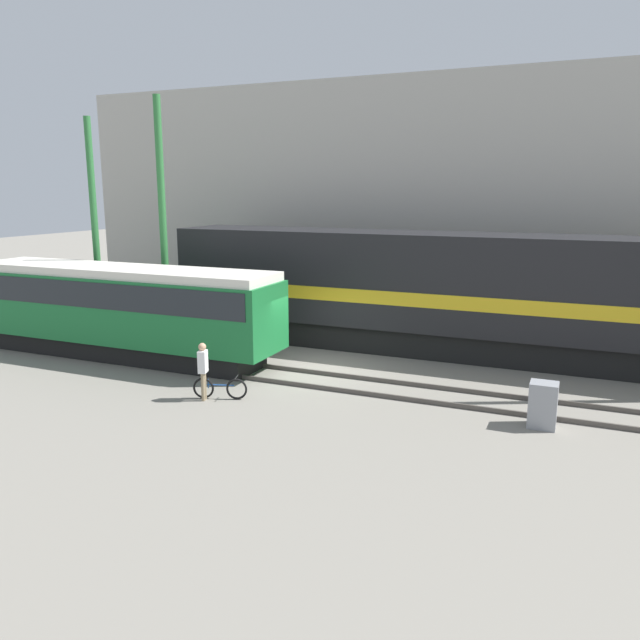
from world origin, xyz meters
name	(u,v)px	position (x,y,z in m)	size (l,w,h in m)	color
ground_plane	(311,369)	(0.00, 0.00, 0.00)	(120.00, 120.00, 0.00)	gray
track_near	(296,377)	(0.00, -1.23, 0.07)	(60.00, 1.50, 0.14)	#47423D
track_far	(351,342)	(0.00, 3.89, 0.07)	(60.00, 1.51, 0.14)	#47423D
building_backdrop	(401,203)	(0.00, 10.70, 5.39)	(31.00, 6.00, 10.79)	#B7B2A8
freight_locomotive	(456,292)	(4.10, 3.89, 2.36)	(21.98, 3.04, 5.08)	black
streetcar	(122,306)	(-6.94, -1.23, 1.90)	(12.17, 2.54, 3.33)	black
bicycle	(220,388)	(-1.20, -3.89, 0.32)	(1.57, 0.64, 0.69)	black
person	(203,366)	(-1.58, -4.16, 1.05)	(0.32, 0.41, 1.72)	#8C7A5B
utility_pole_left	(95,229)	(-10.32, 1.33, 4.45)	(0.27, 0.27, 8.90)	#2D7238
utility_pole_center	(163,223)	(-6.90, 1.33, 4.77)	(0.28, 0.28, 9.53)	#2D7238
signal_box	(543,405)	(7.66, -2.52, 0.60)	(0.70, 0.60, 1.20)	gray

